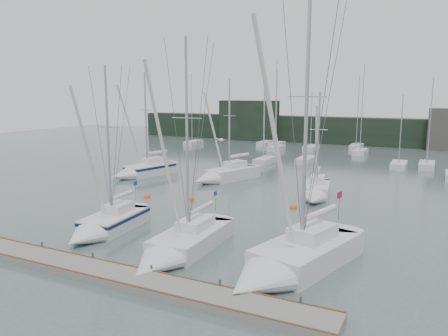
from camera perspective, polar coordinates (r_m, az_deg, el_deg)
The scene contains 15 objects.
ground at distance 27.93m, azimuth -7.89°, elevation -10.26°, with size 160.00×160.00×0.00m, color #4B5B58.
dock at distance 24.20m, azimuth -14.75°, elevation -13.23°, with size 24.00×2.00×0.40m, color slate.
far_treeline at distance 85.21m, azimuth 16.28°, elevation 4.67°, with size 90.00×4.00×5.00m, color black.
far_building_left at distance 88.93m, azimuth 3.25°, elevation 6.21°, with size 12.00×3.00×8.00m, color black.
mast_forest at distance 66.41m, azimuth 18.72°, elevation 1.44°, with size 54.42×27.48×14.86m.
sailboat_near_left at distance 31.11m, azimuth -15.58°, elevation -7.38°, with size 3.37×8.04×12.25m.
sailboat_near_center at distance 26.14m, azimuth -6.37°, elevation -10.49°, with size 3.18×9.68×13.76m.
sailboat_near_right at distance 23.74m, azimuth 8.03°, elevation -12.34°, with size 5.85×10.48×15.84m.
sailboat_mid_a at distance 51.11m, azimuth -10.87°, elevation -0.41°, with size 4.62×8.72×12.66m.
sailboat_mid_b at distance 47.64m, azimuth -0.32°, elevation -1.02°, with size 5.27×8.98×11.80m.
sailboat_mid_c at distance 40.66m, azimuth 11.87°, elevation -3.20°, with size 3.47×7.34×10.34m.
buoy_a at distance 39.50m, azimuth -4.26°, elevation -4.20°, with size 0.56×0.56×0.56m, color #D54B13.
buoy_b at distance 37.14m, azimuth 9.02°, elevation -5.21°, with size 0.63×0.63×0.63m, color #D54B13.
buoy_c at distance 41.07m, azimuth -10.02°, elevation -3.78°, with size 0.65×0.65×0.65m, color #D54B13.
seagull at distance 27.52m, azimuth -0.35°, elevation 3.70°, with size 0.98×0.49×0.20m.
Camera 1 is at (14.94, -21.59, 9.53)m, focal length 35.00 mm.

